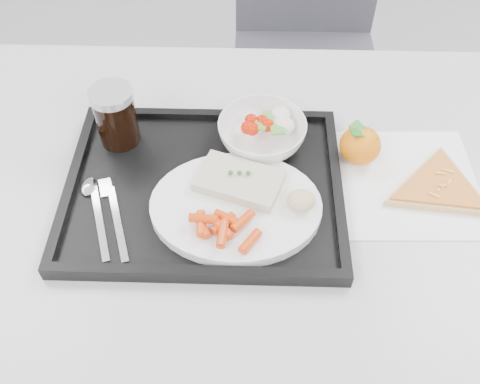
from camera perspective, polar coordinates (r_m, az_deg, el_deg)
name	(u,v)px	position (r m, az deg, el deg)	size (l,w,h in m)	color
table	(243,216)	(0.94, 0.35, -2.62)	(1.20, 0.80, 0.75)	#A5A5A7
chair	(307,30)	(1.63, 7.14, 16.74)	(0.42, 0.42, 0.93)	#37363E
tray	(204,188)	(0.88, -3.83, 0.40)	(0.45, 0.35, 0.03)	black
dinner_plate	(236,207)	(0.84, -0.45, -1.58)	(0.27, 0.27, 0.02)	white
fish_fillet	(239,180)	(0.85, -0.07, 1.24)	(0.15, 0.12, 0.03)	beige
bread_roll	(301,200)	(0.82, 6.50, -0.89)	(0.05, 0.04, 0.03)	tan
salad_bowl	(262,133)	(0.93, 2.36, 6.29)	(0.15, 0.15, 0.05)	white
cola_glass	(116,115)	(0.94, -13.13, 7.99)	(0.07, 0.07, 0.11)	black
cutlery	(102,207)	(0.87, -14.53, -1.57)	(0.11, 0.17, 0.01)	silver
napkin	(403,182)	(0.94, 16.95, 1.04)	(0.26, 0.25, 0.00)	white
tangerine	(360,145)	(0.93, 12.70, 4.90)	(0.09, 0.09, 0.07)	#FF9E1C
pizza_slice	(439,187)	(0.94, 20.44, 0.46)	(0.26, 0.26, 0.02)	tan
carrot_pile	(222,226)	(0.79, -1.98, -3.64)	(0.11, 0.08, 0.02)	#DA3D0B
salad_contents	(273,122)	(0.94, 3.54, 7.50)	(0.09, 0.07, 0.03)	red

